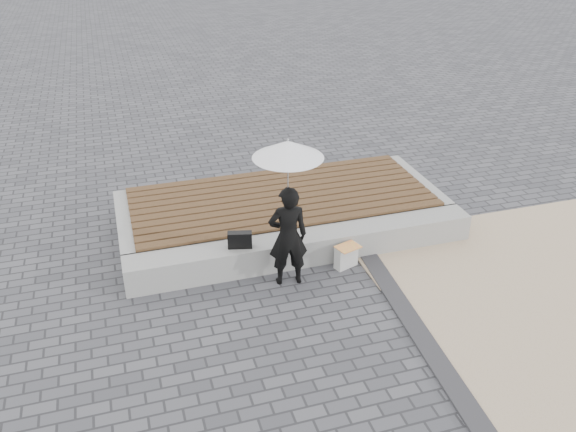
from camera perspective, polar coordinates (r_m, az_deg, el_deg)
The scene contains 10 objects.
ground at distance 7.37m, azimuth 5.69°, elevation -10.51°, with size 80.00×80.00×0.00m, color #4A4A4F.
edging_band at distance 7.30m, azimuth 12.77°, elevation -11.47°, with size 0.25×5.20×0.04m, color #302F32.
seating_ledge at distance 8.48m, azimuth 1.67°, elevation -2.96°, with size 5.00×0.45×0.40m, color gray.
timber_platform at distance 9.47m, azimuth -0.64°, elevation 0.67°, with size 5.00×2.00×0.40m, color gray.
timber_decking at distance 9.37m, azimuth -0.65°, elevation 1.86°, with size 4.60×2.00×0.04m, color brown, non-canonical shape.
woman at distance 7.74m, azimuth 0.00°, elevation -1.93°, with size 0.51×0.34×1.41m, color black.
parasol at distance 7.20m, azimuth -0.00°, elevation 6.34°, with size 0.87×0.87×1.11m.
handbag at distance 8.05m, azimuth -4.58°, elevation -2.27°, with size 0.32×0.11×0.23m, color black.
canvas_tote at distance 8.37m, azimuth 5.53°, elevation -3.79°, with size 0.33×0.14×0.34m, color silver.
magazine at distance 8.23m, azimuth 5.71°, elevation -2.93°, with size 0.32×0.24×0.01m, color #DE5441.
Camera 1 is at (-2.36, -5.23, 4.63)m, focal length 37.53 mm.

